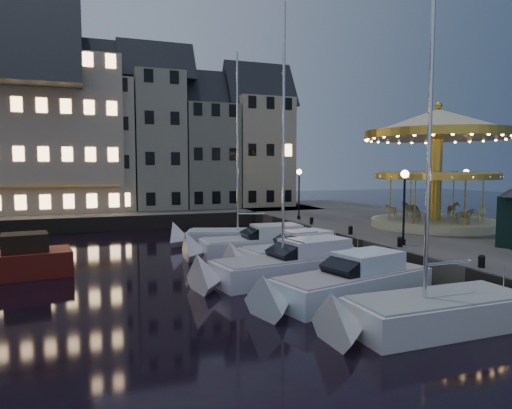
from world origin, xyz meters
name	(u,v)px	position (x,y,z in m)	size (l,w,h in m)	color
ground	(293,283)	(0.00, 0.00, 0.00)	(160.00, 160.00, 0.00)	black
quay_east	(436,237)	(14.00, 6.00, 0.65)	(16.00, 56.00, 1.30)	#474442
quay_north	(103,217)	(-8.00, 28.00, 0.65)	(44.00, 12.00, 1.30)	#474442
quaywall_e	(338,244)	(6.00, 6.00, 0.65)	(0.15, 44.00, 1.30)	#47423A
quaywall_n	(128,223)	(-6.00, 22.00, 0.65)	(48.00, 0.15, 1.30)	#47423A
streetlamp_b	(404,196)	(7.20, 1.00, 4.02)	(0.44, 0.44, 4.17)	black
streetlamp_c	(299,187)	(7.20, 14.50, 4.02)	(0.44, 0.44, 4.17)	black
streetlamp_d	(466,188)	(18.50, 8.00, 4.02)	(0.44, 0.44, 4.17)	black
bollard_a	(482,261)	(6.60, -5.00, 1.60)	(0.30, 0.30, 0.57)	black
bollard_b	(400,241)	(6.60, 0.50, 1.60)	(0.30, 0.30, 0.57)	black
bollard_c	(351,230)	(6.60, 5.50, 1.60)	(0.30, 0.30, 0.57)	black
bollard_d	(312,220)	(6.60, 11.00, 1.60)	(0.30, 0.30, 0.57)	black
townhouse_nb	(35,140)	(-14.05, 30.00, 8.28)	(6.16, 8.00, 13.80)	slate
townhouse_nc	(100,137)	(-8.00, 30.00, 8.78)	(6.82, 8.00, 14.80)	#ACA28A
townhouse_nd	(157,133)	(-2.25, 30.00, 9.28)	(5.50, 8.00, 15.80)	gray
townhouse_ne	(207,148)	(3.20, 30.00, 7.78)	(6.16, 8.00, 12.80)	slate
townhouse_nf	(257,144)	(9.25, 30.00, 8.28)	(6.82, 8.00, 13.80)	tan
hotel_corner	(35,125)	(-14.00, 30.00, 9.78)	(17.60, 9.00, 16.80)	#C7B299
motorboat_a	(426,315)	(1.56, -7.48, 0.54)	(7.65, 2.58, 12.83)	silver
motorboat_b	(346,285)	(0.89, -3.41, 0.64)	(8.52, 4.30, 2.15)	silver
motorboat_c	(291,266)	(0.22, 0.73, 0.68)	(9.94, 4.00, 13.15)	silver
motorboat_d	(290,255)	(1.47, 3.60, 0.64)	(7.60, 3.64, 2.15)	white
motorboat_e	(257,246)	(0.71, 7.11, 0.64)	(8.87, 2.81, 2.15)	silver
motorboat_f	(242,239)	(0.98, 10.88, 0.53)	(9.91, 5.53, 13.32)	silver
carousel	(437,145)	(14.27, 6.51, 7.21)	(10.26, 10.26, 8.97)	#C2BD8F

